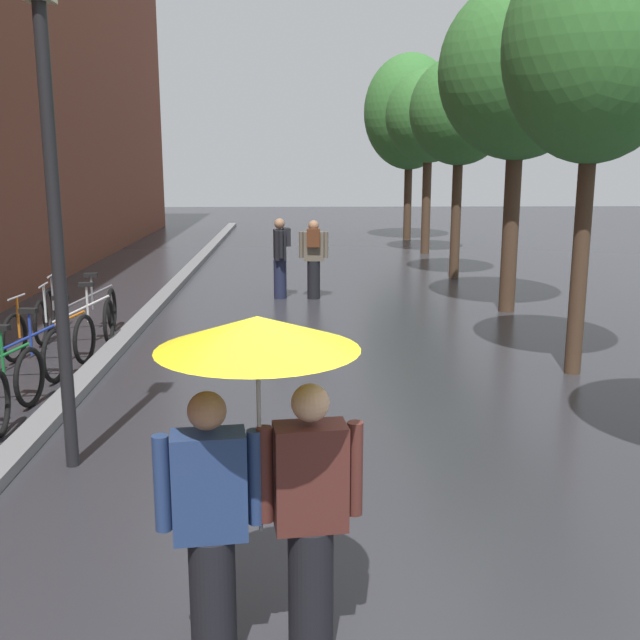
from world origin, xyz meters
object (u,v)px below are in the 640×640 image
street_tree_2 (519,72)px  parked_bicycle_5 (75,320)px  parked_bicycle_3 (17,353)px  pedestrian_walking_far (281,256)px  street_tree_5 (410,112)px  street_tree_4 (429,117)px  street_tree_3 (460,112)px  couple_under_umbrella (260,439)px  street_tree_1 (596,48)px  parked_bicycle_6 (80,308)px  parked_bicycle_4 (49,337)px  pedestrian_walking_midground (314,257)px  street_lamp_post (53,188)px

street_tree_2 → parked_bicycle_5: 8.62m
parked_bicycle_3 → pedestrian_walking_far: (3.26, 5.71, 0.49)m
street_tree_5 → street_tree_4: bearing=-90.0°
street_tree_2 → street_tree_3: 4.00m
street_tree_3 → pedestrian_walking_far: 5.63m
parked_bicycle_3 → couple_under_umbrella: couple_under_umbrella is taller
street_tree_1 → street_tree_4: street_tree_1 is taller
parked_bicycle_6 → couple_under_umbrella: couple_under_umbrella is taller
pedestrian_walking_far → parked_bicycle_5: bearing=-129.3°
parked_bicycle_6 → street_tree_2: bearing=10.4°
street_tree_1 → couple_under_umbrella: bearing=-123.9°
parked_bicycle_5 → pedestrian_walking_far: size_ratio=0.69×
street_tree_3 → parked_bicycle_5: 10.12m
parked_bicycle_4 → parked_bicycle_5: 1.08m
parked_bicycle_6 → pedestrian_walking_midground: bearing=35.0°
street_tree_2 → street_tree_3: street_tree_2 is taller
street_tree_3 → couple_under_umbrella: size_ratio=2.51×
parked_bicycle_4 → street_lamp_post: bearing=-69.6°
street_lamp_post → parked_bicycle_5: bearing=105.5°
street_tree_4 → pedestrian_walking_midground: bearing=-115.6°
street_tree_5 → street_tree_1: bearing=-90.4°
parked_bicycle_3 → parked_bicycle_5: size_ratio=1.04×
parked_bicycle_5 → parked_bicycle_6: 0.97m
pedestrian_walking_far → street_tree_4: bearing=60.0°
street_tree_3 → parked_bicycle_4: size_ratio=4.37×
street_tree_4 → parked_bicycle_4: 14.48m
street_tree_4 → street_tree_5: (0.00, 3.82, 0.34)m
pedestrian_walking_midground → street_tree_4: bearing=64.4°
street_tree_1 → street_lamp_post: size_ratio=1.27×
street_tree_2 → parked_bicycle_4: (-7.37, -3.41, -3.90)m
street_tree_3 → parked_bicycle_6: (-7.32, -5.34, -3.45)m
street_tree_3 → street_lamp_post: 12.53m
street_tree_1 → street_tree_3: street_tree_1 is taller
street_tree_5 → parked_bicycle_4: (-7.26, -15.83, -3.90)m
street_tree_2 → street_lamp_post: size_ratio=1.33×
street_tree_2 → street_tree_4: street_tree_2 is taller
parked_bicycle_3 → pedestrian_walking_far: bearing=60.3°
street_tree_1 → pedestrian_walking_midground: bearing=121.3°
parked_bicycle_3 → pedestrian_walking_midground: size_ratio=0.73×
street_tree_2 → street_tree_3: (-0.19, 3.97, -0.45)m
street_tree_1 → parked_bicycle_5: bearing=165.8°
street_tree_4 → street_lamp_post: size_ratio=1.20×
parked_bicycle_6 → pedestrian_walking_midground: size_ratio=0.71×
street_tree_5 → parked_bicycle_4: street_tree_5 is taller
parked_bicycle_4 → street_tree_3: bearing=45.7°
couple_under_umbrella → parked_bicycle_5: bearing=113.1°
street_tree_5 → parked_bicycle_3: bearing=-113.9°
street_tree_3 → pedestrian_walking_far: size_ratio=3.12×
parked_bicycle_6 → street_lamp_post: (1.49, -5.68, 2.19)m
street_tree_2 → pedestrian_walking_far: 5.63m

